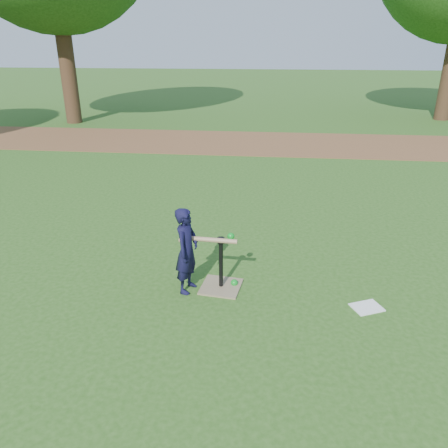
# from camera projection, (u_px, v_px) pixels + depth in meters

# --- Properties ---
(ground) EXTENTS (80.00, 80.00, 0.00)m
(ground) POSITION_uv_depth(u_px,v_px,m) (207.00, 285.00, 4.96)
(ground) COLOR #285116
(ground) RESTS_ON ground
(dirt_strip) EXTENTS (24.00, 3.00, 0.01)m
(dirt_strip) POSITION_uv_depth(u_px,v_px,m) (248.00, 143.00, 11.82)
(dirt_strip) COLOR brown
(dirt_strip) RESTS_ON ground
(child) EXTENTS (0.30, 0.40, 0.97)m
(child) POSITION_uv_depth(u_px,v_px,m) (187.00, 251.00, 4.69)
(child) COLOR black
(child) RESTS_ON ground
(wiffle_ball_ground) EXTENTS (0.08, 0.08, 0.08)m
(wiffle_ball_ground) POSITION_uv_depth(u_px,v_px,m) (234.00, 283.00, 4.93)
(wiffle_ball_ground) COLOR #0D9721
(wiffle_ball_ground) RESTS_ON ground
(clipboard) EXTENTS (0.37, 0.33, 0.01)m
(clipboard) POSITION_uv_depth(u_px,v_px,m) (367.00, 307.00, 4.53)
(clipboard) COLOR white
(clipboard) RESTS_ON ground
(batting_tee) EXTENTS (0.48, 0.48, 0.61)m
(batting_tee) POSITION_uv_depth(u_px,v_px,m) (221.00, 279.00, 4.87)
(batting_tee) COLOR #8A7758
(batting_tee) RESTS_ON ground
(swing_action) EXTENTS (0.63, 0.22, 0.08)m
(swing_action) POSITION_uv_depth(u_px,v_px,m) (211.00, 239.00, 4.69)
(swing_action) COLOR tan
(swing_action) RESTS_ON ground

